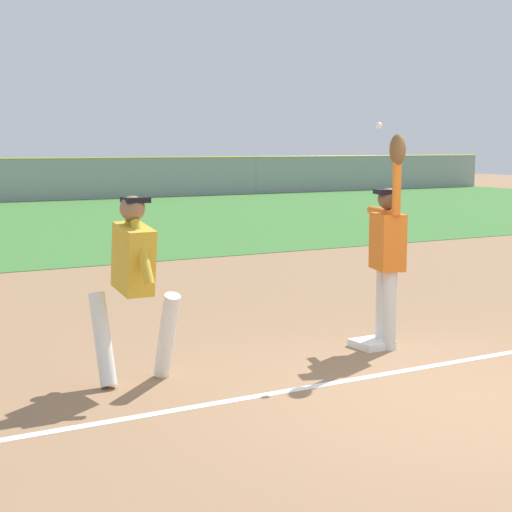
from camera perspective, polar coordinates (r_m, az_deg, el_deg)
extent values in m
plane|color=#936D4C|center=(7.36, 13.38, -9.58)|extent=(82.40, 82.40, 0.00)
cube|color=white|center=(6.48, -16.41, -12.06)|extent=(12.00, 0.11, 0.01)
cube|color=white|center=(8.94, 8.10, -6.09)|extent=(0.39, 0.39, 0.08)
cylinder|color=silver|center=(8.98, 8.85, -3.52)|extent=(0.19, 0.19, 0.85)
cylinder|color=silver|center=(8.79, 9.32, -3.77)|extent=(0.19, 0.19, 0.85)
cube|color=orange|center=(8.77, 9.18, 1.00)|extent=(0.38, 0.50, 0.60)
sphere|color=brown|center=(8.73, 9.25, 3.97)|extent=(0.29, 0.29, 0.23)
cube|color=black|center=(8.71, 9.07, 4.46)|extent=(0.27, 0.26, 0.05)
cylinder|color=orange|center=(8.52, 9.81, 4.91)|extent=(0.11, 0.11, 0.62)
cylinder|color=orange|center=(8.95, 8.71, 3.07)|extent=(0.27, 0.62, 0.09)
ellipsoid|color=brown|center=(8.51, 9.86, 7.33)|extent=(0.22, 0.31, 0.32)
cylinder|color=white|center=(7.58, -6.25, -5.56)|extent=(0.15, 0.43, 0.85)
cylinder|color=white|center=(7.54, -10.66, -5.73)|extent=(0.15, 0.43, 0.85)
cube|color=gold|center=(7.42, -8.56, -0.20)|extent=(0.26, 0.53, 0.66)
sphere|color=#8C6647|center=(7.37, -8.63, 3.31)|extent=(0.23, 0.23, 0.23)
cube|color=black|center=(7.38, -8.42, 3.90)|extent=(0.22, 0.20, 0.05)
cylinder|color=gold|center=(7.62, -9.16, 0.62)|extent=(0.09, 0.40, 0.58)
cylinder|color=gold|center=(7.21, -7.95, 0.25)|extent=(0.09, 0.40, 0.58)
sphere|color=white|center=(8.52, 8.58, 8.99)|extent=(0.07, 0.07, 0.07)
cylinder|color=gray|center=(36.84, -0.01, 5.63)|extent=(0.08, 0.08, 1.62)
cylinder|color=gray|center=(44.87, 14.99, 5.75)|extent=(0.08, 0.08, 1.62)
cube|color=white|center=(37.42, -14.96, 5.04)|extent=(4.54, 2.25, 0.55)
cube|color=#2D333D|center=(37.41, -14.99, 5.77)|extent=(2.34, 1.92, 0.40)
cylinder|color=black|center=(38.64, -13.07, 4.77)|extent=(0.62, 0.27, 0.60)
cylinder|color=black|center=(36.78, -12.46, 4.65)|extent=(0.62, 0.27, 0.60)
cylinder|color=black|center=(38.16, -17.35, 4.58)|extent=(0.62, 0.27, 0.60)
cylinder|color=black|center=(36.28, -16.95, 4.46)|extent=(0.62, 0.27, 0.60)
cube|color=#23389E|center=(38.84, -7.37, 5.33)|extent=(4.55, 2.29, 0.55)
cube|color=#2D333D|center=(38.82, -7.38, 6.03)|extent=(2.35, 1.94, 0.40)
cylinder|color=black|center=(40.37, -6.15, 5.04)|extent=(0.62, 0.27, 0.60)
cylinder|color=black|center=(38.71, -4.80, 4.95)|extent=(0.62, 0.27, 0.60)
cylinder|color=black|center=(39.07, -9.90, 4.89)|extent=(0.62, 0.27, 0.60)
cylinder|color=black|center=(37.35, -8.67, 4.79)|extent=(0.62, 0.27, 0.60)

